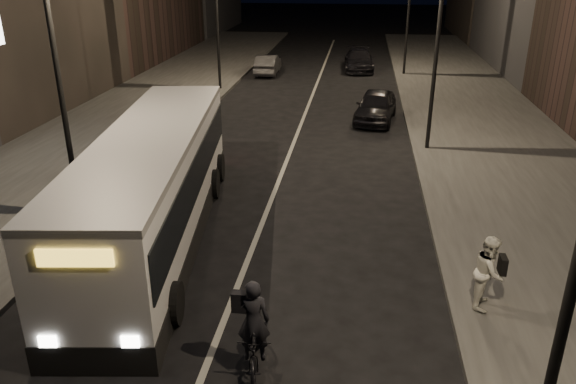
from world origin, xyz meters
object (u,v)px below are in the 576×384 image
(city_bus, at_px, (154,182))
(pedestrian_woman, at_px, (489,272))
(cyclist_on_bicycle, at_px, (255,339))
(car_far, at_px, (359,60))
(streetlight_right_mid, at_px, (433,16))
(car_near, at_px, (376,106))
(car_mid, at_px, (268,64))
(streetlight_left_near, at_px, (62,40))

(city_bus, height_order, pedestrian_woman, city_bus)
(cyclist_on_bicycle, xyz_separation_m, car_far, (1.57, 31.67, 0.02))
(streetlight_right_mid, relative_size, car_near, 1.86)
(car_near, bearing_deg, streetlight_right_mid, -59.87)
(cyclist_on_bicycle, relative_size, car_far, 0.42)
(pedestrian_woman, relative_size, car_far, 0.35)
(cyclist_on_bicycle, bearing_deg, pedestrian_woman, 20.91)
(cyclist_on_bicycle, relative_size, car_mid, 0.52)
(cyclist_on_bicycle, xyz_separation_m, car_near, (2.55, 18.38, 0.06))
(car_near, xyz_separation_m, car_far, (-0.98, 13.29, -0.03))
(streetlight_right_mid, relative_size, pedestrian_woman, 4.73)
(streetlight_right_mid, distance_m, car_near, 6.63)
(city_bus, distance_m, car_far, 27.11)
(pedestrian_woman, bearing_deg, cyclist_on_bicycle, 133.71)
(streetlight_left_near, xyz_separation_m, pedestrian_woman, (11.10, -3.42, -4.34))
(car_mid, distance_m, car_far, 6.55)
(streetlight_right_mid, height_order, pedestrian_woman, streetlight_right_mid)
(city_bus, height_order, car_mid, city_bus)
(streetlight_left_near, distance_m, car_near, 15.93)
(cyclist_on_bicycle, bearing_deg, car_mid, 91.69)
(pedestrian_woman, relative_size, car_mid, 0.43)
(streetlight_right_mid, distance_m, cyclist_on_bicycle, 15.36)
(streetlight_right_mid, xyz_separation_m, streetlight_left_near, (-10.66, -8.00, 0.00))
(car_far, bearing_deg, streetlight_left_near, -109.94)
(car_far, bearing_deg, city_bus, -104.24)
(pedestrian_woman, height_order, car_mid, pedestrian_woman)
(cyclist_on_bicycle, height_order, pedestrian_woman, cyclist_on_bicycle)
(streetlight_right_mid, bearing_deg, car_far, 98.91)
(car_near, bearing_deg, city_bus, -107.50)
(streetlight_left_near, distance_m, cyclist_on_bicycle, 9.87)
(city_bus, distance_m, car_near, 14.73)
(streetlight_right_mid, bearing_deg, car_mid, 120.03)
(cyclist_on_bicycle, relative_size, pedestrian_woman, 1.20)
(car_mid, bearing_deg, car_near, 121.89)
(streetlight_right_mid, relative_size, cyclist_on_bicycle, 3.95)
(streetlight_right_mid, distance_m, pedestrian_woman, 12.23)
(city_bus, xyz_separation_m, car_far, (5.34, 26.56, -0.99))
(streetlight_left_near, relative_size, cyclist_on_bicycle, 3.95)
(cyclist_on_bicycle, height_order, car_mid, cyclist_on_bicycle)
(pedestrian_woman, bearing_deg, car_near, 23.67)
(streetlight_left_near, distance_m, pedestrian_woman, 12.40)
(car_near, distance_m, car_mid, 13.15)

